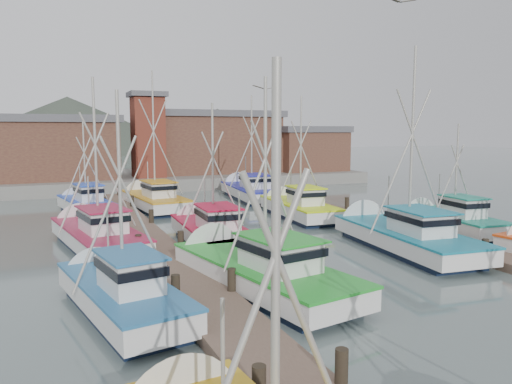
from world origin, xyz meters
name	(u,v)px	position (x,y,z in m)	size (l,w,h in m)	color
ground	(345,269)	(0.00, 0.00, 0.00)	(260.00, 260.00, 0.00)	slate
dock_left	(165,258)	(-7.00, 4.04, 0.21)	(2.30, 46.00, 1.50)	brown
dock_right	(411,233)	(7.00, 4.04, 0.21)	(2.30, 46.00, 1.50)	brown
quay	(160,179)	(0.00, 37.00, 0.60)	(44.00, 16.00, 1.20)	slate
shed_left	(52,147)	(-11.00, 35.00, 4.34)	(12.72, 8.48, 6.20)	brown
shed_center	(211,141)	(6.00, 37.00, 4.69)	(14.84, 9.54, 6.90)	brown
shed_right	(308,148)	(17.00, 34.00, 3.84)	(8.48, 6.36, 5.20)	brown
lookout_tower	(148,134)	(-2.00, 33.00, 5.55)	(3.60, 3.60, 8.50)	maroon
distant_hills	(39,153)	(-12.76, 122.59, 0.00)	(175.00, 140.00, 42.00)	#40493D
boat_4	(254,269)	(-4.63, -0.75, 0.68)	(4.63, 10.00, 8.74)	black
boat_5	(399,235)	(4.62, 2.12, 0.69)	(4.34, 10.26, 10.86)	black
boat_6	(118,292)	(-9.82, -1.45, 0.68)	(3.71, 8.13, 7.80)	black
boat_8	(210,232)	(-3.98, 6.72, 0.68)	(3.28, 8.88, 8.06)	black
boat_9	(296,207)	(4.06, 12.31, 0.68)	(3.57, 8.86, 8.94)	black
boat_10	(95,234)	(-9.61, 8.41, 0.68)	(4.26, 9.60, 9.34)	black
boat_11	(447,220)	(10.02, 4.44, 0.68)	(3.21, 8.04, 6.95)	black
boat_12	(152,200)	(-4.32, 19.96, 0.69)	(4.39, 9.67, 11.14)	black
boat_13	(249,190)	(4.70, 22.41, 0.68)	(4.11, 10.28, 9.81)	black
boat_14	(84,204)	(-9.32, 19.46, 0.68)	(3.66, 8.09, 7.39)	black
gull_near	(400,1)	(0.27, -2.73, 10.64)	(1.54, 0.60, 0.24)	gray
gull_far	(266,88)	(-0.90, 6.42, 8.19)	(1.55, 0.63, 0.24)	gray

